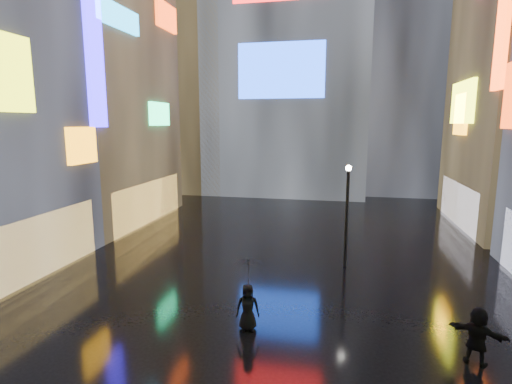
% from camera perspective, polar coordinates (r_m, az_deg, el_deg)
% --- Properties ---
extents(ground, '(140.00, 140.00, 0.00)m').
position_cam_1_polar(ground, '(21.99, 4.44, -9.41)').
color(ground, black).
rests_on(ground, ground).
extents(building_left_far, '(10.28, 12.00, 22.00)m').
position_cam_1_polar(building_left_far, '(32.72, -23.74, 15.59)').
color(building_left_far, black).
rests_on(building_left_far, ground).
extents(tower_flank_right, '(12.00, 12.00, 34.00)m').
position_cam_1_polar(tower_flank_right, '(48.02, 20.80, 20.93)').
color(tower_flank_right, black).
rests_on(tower_flank_right, ground).
extents(tower_flank_left, '(10.00, 10.00, 26.00)m').
position_cam_1_polar(tower_flank_left, '(46.12, -9.65, 16.86)').
color(tower_flank_left, black).
rests_on(tower_flank_left, ground).
extents(lamp_far, '(0.30, 0.30, 5.20)m').
position_cam_1_polar(lamp_far, '(20.50, 12.87, -2.50)').
color(lamp_far, black).
rests_on(lamp_far, ground).
extents(pedestrian_4, '(0.92, 0.71, 1.67)m').
position_cam_1_polar(pedestrian_4, '(14.60, -1.19, -16.15)').
color(pedestrian_4, black).
rests_on(pedestrian_4, ground).
extents(pedestrian_5, '(1.75, 1.18, 1.81)m').
position_cam_1_polar(pedestrian_5, '(14.41, 29.07, -17.54)').
color(pedestrian_5, black).
rests_on(pedestrian_5, ground).
extents(umbrella_2, '(1.41, 1.40, 0.96)m').
position_cam_1_polar(umbrella_2, '(14.07, -1.21, -11.32)').
color(umbrella_2, black).
rests_on(umbrella_2, pedestrian_4).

